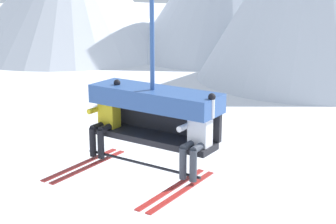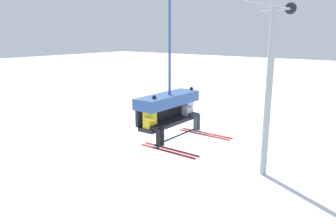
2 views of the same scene
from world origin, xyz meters
name	(u,v)px [view 1 (image 1 of 2)]	position (x,y,z in m)	size (l,w,h in m)	color
chairlift_chair	(155,104)	(1.03, -0.73, 5.89)	(2.18, 0.74, 4.07)	#232328
skier_yellow	(105,118)	(0.15, -0.94, 5.58)	(0.48, 1.70, 1.34)	yellow
skier_white	(196,136)	(1.92, -0.94, 5.58)	(0.48, 1.70, 1.34)	silver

